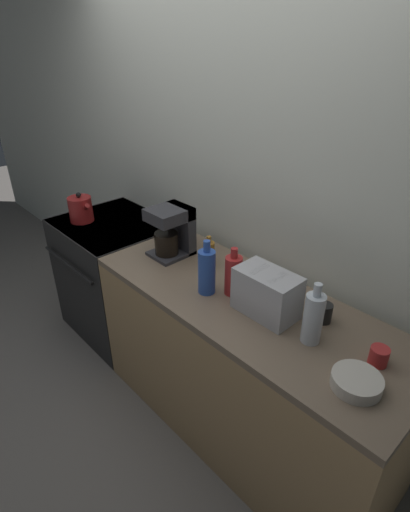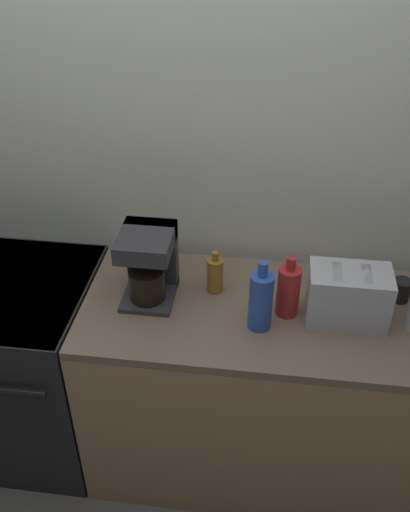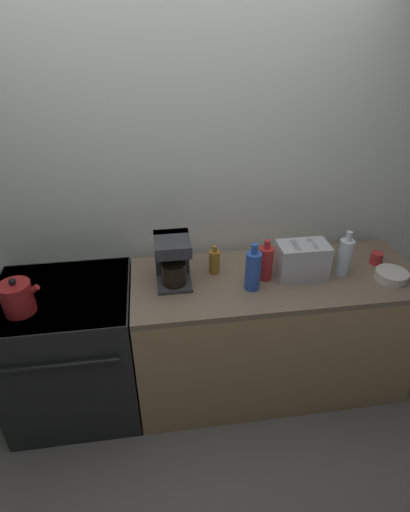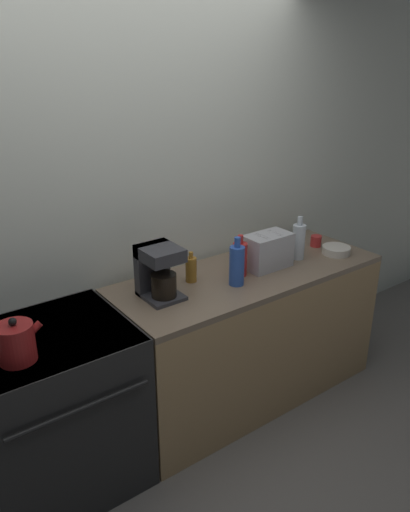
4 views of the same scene
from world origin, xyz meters
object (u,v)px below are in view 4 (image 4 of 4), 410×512
at_px(bottle_amber, 191,269).
at_px(cup_red, 316,241).
at_px(toaster, 268,251).
at_px(bowl, 336,250).
at_px(cup_black, 277,246).
at_px(bottle_clear, 299,241).
at_px(bottle_red, 240,259).
at_px(bottle_blue, 237,265).
at_px(kettle, 16,343).
at_px(coffee_maker, 158,270).
at_px(stove, 57,409).

bearing_deg(bottle_amber, cup_red, -2.37).
distance_m(toaster, bowl, 0.54).
height_order(cup_black, bowl, cup_black).
xyz_separation_m(bottle_clear, bottle_amber, (-0.76, 0.12, -0.04)).
bearing_deg(bottle_red, cup_red, 4.54).
xyz_separation_m(bottle_blue, bottle_red, (0.10, 0.09, -0.01)).
distance_m(bottle_amber, cup_black, 0.72).
bearing_deg(bottle_blue, cup_red, 10.00).
height_order(kettle, bottle_blue, bottle_blue).
relative_size(kettle, toaster, 0.71).
height_order(coffee_maker, bottle_clear, coffee_maker).
distance_m(toaster, bottle_clear, 0.26).
height_order(coffee_maker, cup_red, coffee_maker).
height_order(cup_red, bowl, cup_red).
relative_size(bottle_amber, cup_black, 2.02).
relative_size(coffee_maker, cup_black, 3.24).
relative_size(stove, toaster, 3.03).
bearing_deg(toaster, kettle, -175.86).
bearing_deg(stove, kettle, -141.37).
height_order(bottle_blue, bowl, bottle_blue).
distance_m(bottle_blue, cup_red, 0.85).
xyz_separation_m(coffee_maker, cup_black, (0.97, 0.09, -0.11)).
relative_size(coffee_maker, cup_red, 3.88).
relative_size(bottle_clear, bottle_blue, 0.98).
relative_size(stove, bottle_red, 3.50).
relative_size(toaster, cup_red, 3.89).
bearing_deg(coffee_maker, kettle, -168.24).
relative_size(bottle_blue, bottle_red, 1.13).
bearing_deg(bowl, coffee_maker, 172.54).
bearing_deg(bottle_blue, toaster, 14.59).
bearing_deg(kettle, bowl, 0.08).
height_order(bottle_amber, bottle_blue, bottle_blue).
bearing_deg(coffee_maker, bowl, -7.46).
xyz_separation_m(toaster, bottle_amber, (-0.50, 0.11, -0.03)).
xyz_separation_m(bottle_blue, cup_black, (0.54, 0.22, -0.08)).
distance_m(bottle_clear, bottle_red, 0.47).
distance_m(bottle_clear, bottle_amber, 0.77).
bearing_deg(stove, toaster, -0.89).
distance_m(bottle_red, cup_black, 0.46).
bearing_deg(cup_black, stove, -175.73).
distance_m(kettle, bowl, 2.09).
distance_m(bottle_blue, cup_black, 0.59).
height_order(bottle_amber, bowl, bottle_amber).
distance_m(toaster, bottle_amber, 0.51).
distance_m(bottle_clear, cup_red, 0.28).
distance_m(toaster, bottle_blue, 0.33).
xyz_separation_m(stove, bottle_red, (1.18, -0.02, 0.54)).
xyz_separation_m(stove, bottle_blue, (1.08, -0.10, 0.55)).
relative_size(stove, bottle_amber, 4.87).
distance_m(toaster, cup_red, 0.53).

